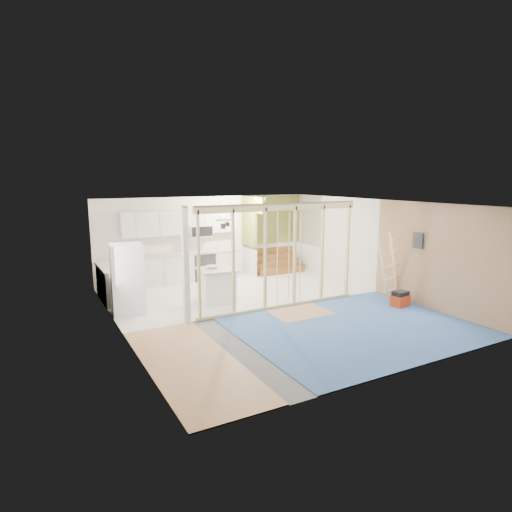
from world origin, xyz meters
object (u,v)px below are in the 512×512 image
ladder (390,266)px  island (217,286)px  fridge (128,279)px  toolbox (400,299)px

ladder → island: bearing=163.9°
fridge → island: (2.20, -0.13, -0.40)m
ladder → toolbox: bearing=-97.2°
toolbox → ladder: (0.18, 0.58, 0.73)m
fridge → ladder: bearing=-12.1°
island → ladder: 4.53m
fridge → island: fridge is taller
fridge → ladder: (6.25, -2.10, 0.09)m
toolbox → ladder: 0.95m
fridge → ladder: size_ratio=0.93×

